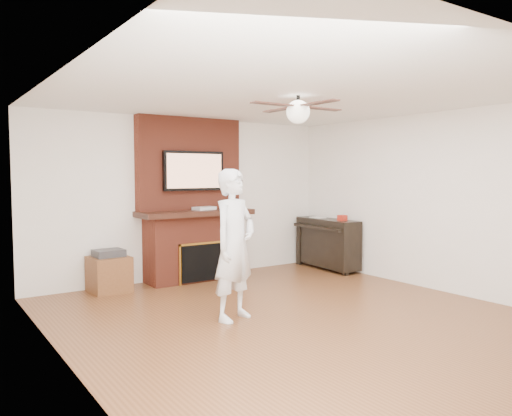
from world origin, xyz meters
TOP-DOWN VIEW (x-y plane):
  - room_shell at (0.00, 0.00)m, footprint 5.36×5.86m
  - fireplace at (0.00, 2.55)m, footprint 1.78×0.64m
  - tv at (0.00, 2.50)m, footprint 1.00×0.08m
  - ceiling_fan at (-0.00, 0.00)m, footprint 1.21×1.21m
  - person at (-0.60, 0.37)m, footprint 0.72×0.60m
  - side_table at (-1.34, 2.48)m, footprint 0.53×0.53m
  - piano at (2.29, 2.00)m, footprint 0.58×1.34m
  - cable_box at (0.15, 2.45)m, footprint 0.38×0.27m
  - candle_orange at (-0.12, 2.33)m, footprint 0.07×0.07m
  - candle_green at (0.04, 2.31)m, footprint 0.07×0.07m
  - candle_cream at (0.05, 2.31)m, footprint 0.07×0.07m
  - candle_blue at (0.16, 2.31)m, footprint 0.06×0.06m

SIDE VIEW (x-z plane):
  - candle_green at x=0.04m, z-range 0.00..0.08m
  - candle_blue at x=0.16m, z-range 0.00..0.09m
  - candle_cream at x=0.05m, z-range 0.00..0.10m
  - candle_orange at x=-0.12m, z-range 0.00..0.12m
  - side_table at x=-1.34m, z-range -0.02..0.56m
  - piano at x=2.29m, z-range -0.01..0.94m
  - person at x=-0.60m, z-range 0.00..1.69m
  - fireplace at x=0.00m, z-range -0.25..2.25m
  - cable_box at x=0.15m, z-range 1.08..1.13m
  - room_shell at x=0.00m, z-range -0.18..2.68m
  - tv at x=0.00m, z-range 1.38..1.98m
  - ceiling_fan at x=0.00m, z-range 2.18..2.49m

